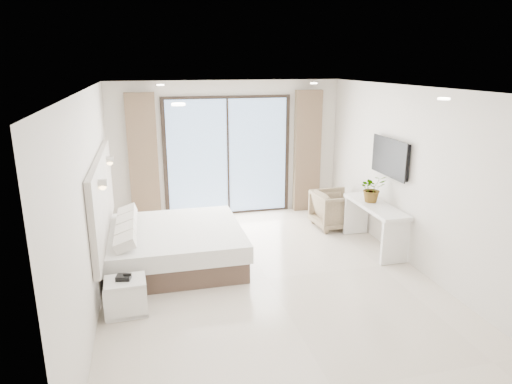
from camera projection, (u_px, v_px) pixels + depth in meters
ground at (267, 279)px, 6.62m from camera, size 6.20×6.20×0.00m
room_shell at (241, 161)px, 6.93m from camera, size 4.62×6.22×2.72m
bed at (173, 246)px, 7.04m from camera, size 2.05×1.96×0.71m
nightstand at (126, 297)px, 5.66m from camera, size 0.51×0.43×0.45m
phone at (124, 277)px, 5.60m from camera, size 0.20×0.17×0.06m
console_desk at (375, 216)px, 7.59m from camera, size 0.47×1.49×0.77m
plant at (372, 191)px, 7.62m from camera, size 0.45×0.49×0.36m
armchair at (335, 208)px, 8.61m from camera, size 0.73×0.78×0.77m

